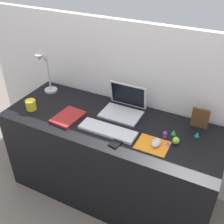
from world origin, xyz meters
name	(u,v)px	position (x,y,z in m)	size (l,w,h in m)	color
ground_plane	(111,190)	(0.00, 0.00, 0.00)	(6.00, 6.00, 0.00)	slate
back_wall	(130,104)	(0.00, 0.35, 0.69)	(2.83, 0.05, 1.39)	silver
desk	(111,159)	(0.00, 0.00, 0.37)	(1.63, 0.62, 0.74)	black
laptop	(124,106)	(0.03, 0.17, 0.79)	(0.30, 0.25, 0.21)	silver
keyboard	(108,130)	(0.03, -0.11, 0.75)	(0.41, 0.13, 0.02)	silver
mousepad	(152,145)	(0.36, -0.11, 0.74)	(0.21, 0.17, 0.00)	orange
mouse	(156,143)	(0.38, -0.10, 0.76)	(0.06, 0.10, 0.03)	silver
cell_phone	(117,142)	(0.15, -0.19, 0.74)	(0.06, 0.13, 0.01)	black
desk_lamp	(46,74)	(-0.68, 0.14, 0.91)	(0.11, 0.17, 0.38)	#B7B7BC
notebook_pad	(68,117)	(-0.31, -0.10, 0.75)	(0.17, 0.24, 0.02)	maroon
picture_frame	(200,118)	(0.59, 0.23, 0.81)	(0.12, 0.02, 0.15)	brown
coffee_mug	(31,105)	(-0.63, -0.13, 0.78)	(0.08, 0.08, 0.08)	yellow
toy_figurine_pink	(168,143)	(0.45, -0.07, 0.76)	(0.04, 0.04, 0.04)	pink
toy_figurine_purple	(165,135)	(0.41, 0.00, 0.77)	(0.03, 0.03, 0.05)	purple
toy_figurine_green	(174,132)	(0.45, 0.06, 0.76)	(0.03, 0.03, 0.04)	green
toy_figurine_teal	(197,134)	(0.60, 0.11, 0.76)	(0.03, 0.03, 0.04)	teal
toy_figurine_lime	(176,141)	(0.50, -0.03, 0.77)	(0.05, 0.05, 0.05)	#8CDB33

